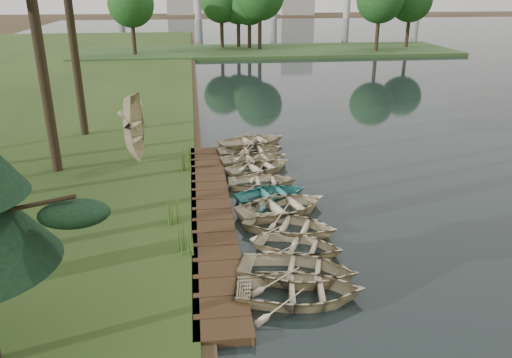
{
  "coord_description": "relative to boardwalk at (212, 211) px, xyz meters",
  "views": [
    {
      "loc": [
        -2.08,
        -18.23,
        8.65
      ],
      "look_at": [
        0.26,
        0.5,
        1.26
      ],
      "focal_mm": 35.0,
      "sensor_mm": 36.0,
      "label": 1
    }
  ],
  "objects": [
    {
      "name": "reeds_1",
      "position": [
        -1.42,
        -1.13,
        0.69
      ],
      "size": [
        0.6,
        0.6,
        1.08
      ],
      "primitive_type": "cone",
      "color": "#3F661E",
      "rests_on": "bank"
    },
    {
      "name": "rowboat_4",
      "position": [
        2.84,
        -0.34,
        0.3
      ],
      "size": [
        4.52,
        3.83,
        0.8
      ],
      "primitive_type": "imported",
      "rotation": [
        0.0,
        0.0,
        1.9
      ],
      "color": "beige",
      "rests_on": "water"
    },
    {
      "name": "rowboat_10",
      "position": [
        2.67,
        8.62,
        0.3
      ],
      "size": [
        4.52,
        3.77,
        0.81
      ],
      "primitive_type": "imported",
      "rotation": [
        0.0,
        0.0,
        1.86
      ],
      "color": "beige",
      "rests_on": "water"
    },
    {
      "name": "rowboat_0",
      "position": [
        2.32,
        -6.2,
        0.29
      ],
      "size": [
        4.13,
        3.21,
        0.79
      ],
      "primitive_type": "imported",
      "rotation": [
        0.0,
        0.0,
        1.43
      ],
      "color": "beige",
      "rests_on": "water"
    },
    {
      "name": "far_trees",
      "position": [
        6.27,
        50.0,
        6.28
      ],
      "size": [
        45.6,
        5.6,
        8.8
      ],
      "color": "black",
      "rests_on": "peninsula"
    },
    {
      "name": "rowboat_2",
      "position": [
        2.85,
        -3.45,
        0.22
      ],
      "size": [
        3.69,
        3.25,
        0.63
      ],
      "primitive_type": "imported",
      "rotation": [
        0.0,
        0.0,
        1.14
      ],
      "color": "beige",
      "rests_on": "water"
    },
    {
      "name": "reeds_0",
      "position": [
        -1.0,
        -3.46,
        0.68
      ],
      "size": [
        0.6,
        0.6,
        1.05
      ],
      "primitive_type": "cone",
      "color": "#3F661E",
      "rests_on": "bank"
    },
    {
      "name": "boardwalk",
      "position": [
        0.0,
        0.0,
        0.0
      ],
      "size": [
        1.6,
        16.0,
        0.3
      ],
      "primitive_type": "cube",
      "color": "#392616",
      "rests_on": "ground"
    },
    {
      "name": "rowboat_1",
      "position": [
        2.48,
        -5.09,
        0.29
      ],
      "size": [
        4.36,
        3.65,
        0.77
      ],
      "primitive_type": "imported",
      "rotation": [
        0.0,
        0.0,
        1.27
      ],
      "color": "beige",
      "rests_on": "water"
    },
    {
      "name": "rowboat_6",
      "position": [
        2.43,
        2.62,
        0.23
      ],
      "size": [
        3.21,
        2.32,
        0.66
      ],
      "primitive_type": "imported",
      "rotation": [
        0.0,
        0.0,
        1.55
      ],
      "color": "beige",
      "rests_on": "water"
    },
    {
      "name": "rowboat_8",
      "position": [
        2.44,
        5.69,
        0.26
      ],
      "size": [
        3.81,
        2.97,
        0.72
      ],
      "primitive_type": "imported",
      "rotation": [
        0.0,
        0.0,
        1.72
      ],
      "color": "beige",
      "rests_on": "water"
    },
    {
      "name": "rowboat_9",
      "position": [
        2.37,
        7.15,
        0.26
      ],
      "size": [
        3.77,
        2.89,
        0.73
      ],
      "primitive_type": "imported",
      "rotation": [
        0.0,
        0.0,
        1.69
      ],
      "color": "beige",
      "rests_on": "water"
    },
    {
      "name": "rowboat_7",
      "position": [
        2.53,
        4.5,
        0.25
      ],
      "size": [
        4.09,
        3.56,
        0.71
      ],
      "primitive_type": "imported",
      "rotation": [
        0.0,
        0.0,
        1.96
      ],
      "color": "beige",
      "rests_on": "water"
    },
    {
      "name": "rowboat_5",
      "position": [
        2.63,
        1.11,
        0.23
      ],
      "size": [
        3.69,
        3.07,
        0.66
      ],
      "primitive_type": "imported",
      "rotation": [
        0.0,
        0.0,
        1.85
      ],
      "color": "teal",
      "rests_on": "water"
    },
    {
      "name": "rowboat_3",
      "position": [
        2.81,
        -1.99,
        0.26
      ],
      "size": [
        4.19,
        3.67,
        0.72
      ],
      "primitive_type": "imported",
      "rotation": [
        0.0,
        0.0,
        1.16
      ],
      "color": "beige",
      "rests_on": "water"
    },
    {
      "name": "peninsula",
      "position": [
        9.6,
        50.0,
        0.08
      ],
      "size": [
        50.0,
        14.0,
        0.45
      ],
      "primitive_type": "cube",
      "color": "#2D4A21",
      "rests_on": "ground"
    },
    {
      "name": "ground",
      "position": [
        1.6,
        0.0,
        -0.15
      ],
      "size": [
        300.0,
        300.0,
        0.0
      ],
      "primitive_type": "plane",
      "color": "#3D2F1D"
    },
    {
      "name": "reeds_3",
      "position": [
        -1.0,
        4.52,
        0.62
      ],
      "size": [
        0.6,
        0.6,
        0.95
      ],
      "primitive_type": "cone",
      "color": "#3F661E",
      "rests_on": "bank"
    },
    {
      "name": "stored_rowboat",
      "position": [
        -3.38,
        5.85,
        0.51
      ],
      "size": [
        4.08,
        3.45,
        0.72
      ],
      "primitive_type": "imported",
      "rotation": [
        3.14,
        0.0,
        1.25
      ],
      "color": "beige",
      "rests_on": "bank"
    },
    {
      "name": "reeds_2",
      "position": [
        -1.0,
        5.95,
        0.6
      ],
      "size": [
        0.6,
        0.6,
        0.9
      ],
      "primitive_type": "cone",
      "color": "#3F661E",
      "rests_on": "bank"
    }
  ]
}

